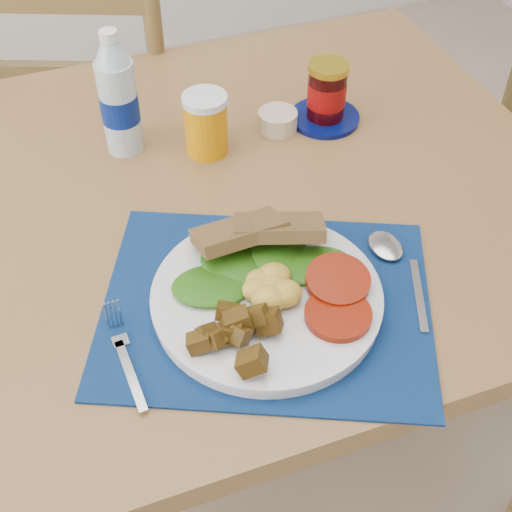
{
  "coord_description": "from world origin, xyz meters",
  "views": [
    {
      "loc": [
        -0.08,
        -0.6,
        1.46
      ],
      "look_at": [
        0.14,
        0.0,
        0.8
      ],
      "focal_mm": 50.0,
      "sensor_mm": 36.0,
      "label": 1
    }
  ],
  "objects": [
    {
      "name": "ramekin",
      "position": [
        0.3,
        0.33,
        0.77
      ],
      "size": [
        0.07,
        0.07,
        0.03
      ],
      "primitive_type": "cylinder",
      "color": "#C8B493",
      "rests_on": "table"
    },
    {
      "name": "juice_glass",
      "position": [
        0.17,
        0.31,
        0.8
      ],
      "size": [
        0.07,
        0.07,
        0.1
      ],
      "primitive_type": "cylinder",
      "color": "orange",
      "rests_on": "table"
    },
    {
      "name": "breakfast_plate",
      "position": [
        0.14,
        -0.04,
        0.77
      ],
      "size": [
        0.3,
        0.3,
        0.07
      ],
      "rotation": [
        0.0,
        0.0,
        -0.08
      ],
      "color": "silver",
      "rests_on": "placemat"
    },
    {
      "name": "water_bottle",
      "position": [
        0.04,
        0.36,
        0.84
      ],
      "size": [
        0.06,
        0.06,
        0.21
      ],
      "color": "#ADBFCC",
      "rests_on": "table"
    },
    {
      "name": "chair_far",
      "position": [
        0.05,
        0.82,
        0.56
      ],
      "size": [
        0.52,
        0.51,
        1.1
      ],
      "rotation": [
        0.0,
        0.0,
        2.76
      ],
      "color": "brown",
      "rests_on": "ground"
    },
    {
      "name": "fork",
      "position": [
        -0.05,
        -0.05,
        0.76
      ],
      "size": [
        0.02,
        0.16,
        0.0
      ],
      "rotation": [
        0.0,
        0.0,
        0.05
      ],
      "color": "#B2B5BA",
      "rests_on": "placemat"
    },
    {
      "name": "jam_on_saucer",
      "position": [
        0.38,
        0.32,
        0.8
      ],
      "size": [
        0.12,
        0.12,
        0.11
      ],
      "color": "#040D4B",
      "rests_on": "table"
    },
    {
      "name": "spoon",
      "position": [
        0.33,
        -0.03,
        0.76
      ],
      "size": [
        0.06,
        0.19,
        0.01
      ],
      "rotation": [
        0.0,
        0.0,
        -0.39
      ],
      "color": "#B2B5BA",
      "rests_on": "placemat"
    },
    {
      "name": "placemat",
      "position": [
        0.14,
        -0.04,
        0.75
      ],
      "size": [
        0.52,
        0.48,
        0.0
      ],
      "primitive_type": "cube",
      "rotation": [
        0.0,
        0.0,
        -0.42
      ],
      "color": "black",
      "rests_on": "table"
    },
    {
      "name": "table",
      "position": [
        0.0,
        0.2,
        0.67
      ],
      "size": [
        1.4,
        0.9,
        0.75
      ],
      "color": "brown",
      "rests_on": "ground"
    }
  ]
}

